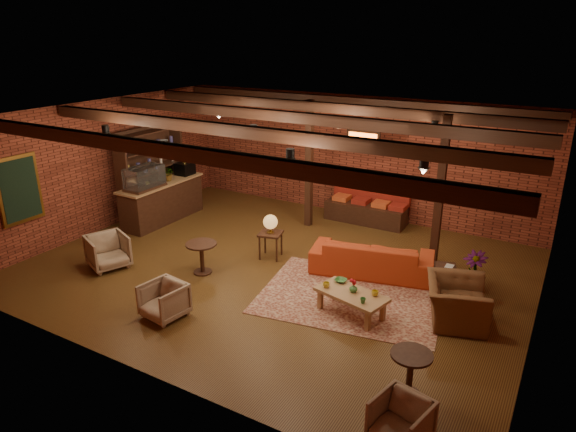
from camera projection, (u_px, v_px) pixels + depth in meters
The scene contains 29 objects.
floor at pixel (276, 268), 10.92m from camera, with size 10.00×10.00×0.00m, color #391E0E.
ceiling at pixel (275, 117), 9.81m from camera, with size 10.00×8.00×0.02m, color black.
wall_back at pixel (354, 156), 13.62m from camera, with size 10.00×0.02×3.20m, color maroon.
wall_front at pixel (126, 273), 7.11m from camera, with size 10.00×0.02×3.20m, color maroon.
wall_left at pixel (103, 165), 12.71m from camera, with size 0.02×8.00×3.20m, color maroon.
wall_right at pixel (548, 246), 8.02m from camera, with size 0.02×8.00×3.20m, color maroon.
ceiling_beams at pixel (275, 123), 9.86m from camera, with size 9.80×6.40×0.22m, color black, non-canonical shape.
ceiling_pipe at pixel (313, 123), 11.24m from camera, with size 0.12×0.12×9.60m, color black.
post_left at pixel (309, 165), 12.76m from camera, with size 0.16×0.16×3.20m, color black.
post_right at pixel (440, 192), 10.68m from camera, with size 0.16×0.16×3.20m, color black.
service_counter at pixel (162, 191), 13.38m from camera, with size 0.80×2.50×1.60m, color black, non-canonical shape.
plant_counter at pixel (168, 174), 13.35m from camera, with size 0.35×0.39×0.30m, color #337F33.
shelving_hutch at pixel (152, 173), 13.51m from camera, with size 0.52×2.00×2.40m, color black, non-canonical shape.
chalkboard_menu at pixel (19, 190), 10.81m from camera, with size 0.08×0.96×1.46m, color black.
banquette at pixel (366, 204), 13.35m from camera, with size 2.10×0.70×1.00m, color maroon, non-canonical shape.
service_sign at pixel (363, 136), 12.35m from camera, with size 0.86×0.06×0.30m, color orange.
ceiling_spotlights at pixel (275, 135), 9.93m from camera, with size 6.40×4.40×0.28m, color black, non-canonical shape.
rug at pixel (351, 296), 9.75m from camera, with size 3.35×2.56×0.01m, color maroon.
sofa at pixel (372, 257), 10.57m from camera, with size 2.47×0.97×0.72m, color #A93417.
coffee_table at pixel (351, 295), 9.03m from camera, with size 1.37×0.91×0.68m.
side_table_lamp at pixel (270, 225), 11.17m from camera, with size 0.58×0.58×1.00m.
round_table_left at pixel (202, 253), 10.55m from camera, with size 0.64×0.64×0.67m.
armchair_a at pixel (108, 250), 10.83m from camera, with size 0.77×0.72×0.80m, color #C2B096.
armchair_b at pixel (164, 299), 8.96m from camera, with size 0.68×0.64×0.70m, color #C2B096.
armchair_right at pixel (457, 295), 8.78m from camera, with size 1.14×0.74×1.00m, color brown.
side_table_book at pixel (445, 268), 9.95m from camera, with size 0.53×0.53×0.48m.
round_table_right at pixel (410, 368), 6.98m from camera, with size 0.58×0.58×0.68m.
armchair_far at pixel (401, 419), 6.24m from camera, with size 0.64×0.60×0.65m, color #C2B096.
plant_tall at pixel (479, 232), 9.54m from camera, with size 1.38×1.38×2.47m, color #4C7F4C.
Camera 1 is at (5.15, -8.42, 4.80)m, focal length 32.00 mm.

